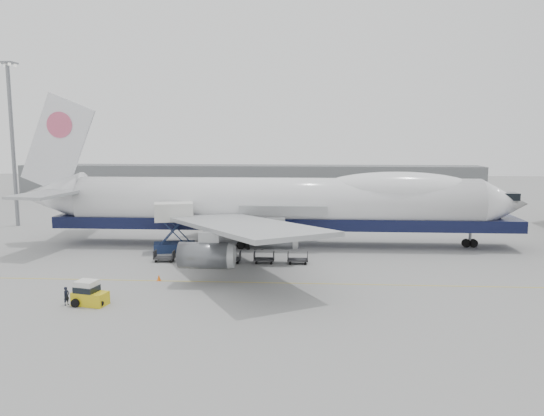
# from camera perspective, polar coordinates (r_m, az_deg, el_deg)

# --- Properties ---
(ground) EXTENTS (260.00, 260.00, 0.00)m
(ground) POSITION_cam_1_polar(r_m,az_deg,el_deg) (58.50, -0.17, -6.42)
(ground) COLOR gray
(ground) RESTS_ON ground
(apron_line) EXTENTS (60.00, 0.15, 0.01)m
(apron_line) POSITION_cam_1_polar(r_m,az_deg,el_deg) (52.73, -0.61, -8.04)
(apron_line) COLOR gold
(apron_line) RESTS_ON ground
(hangar) EXTENTS (110.00, 8.00, 7.00)m
(hangar) POSITION_cam_1_polar(r_m,az_deg,el_deg) (127.75, -2.55, 3.05)
(hangar) COLOR slate
(hangar) RESTS_ON ground
(floodlight_mast) EXTENTS (2.40, 2.40, 25.43)m
(floodlight_mast) POSITION_cam_1_polar(r_m,az_deg,el_deg) (92.63, -26.17, 7.02)
(floodlight_mast) COLOR slate
(floodlight_mast) RESTS_ON ground
(airliner) EXTENTS (67.00, 55.30, 19.98)m
(airliner) POSITION_cam_1_polar(r_m,az_deg,el_deg) (69.18, 1.03, 0.58)
(airliner) COLOR white
(airliner) RESTS_ON ground
(catering_truck) EXTENTS (5.51, 4.38, 6.11)m
(catering_truck) POSITION_cam_1_polar(r_m,az_deg,el_deg) (66.76, -10.48, -1.72)
(catering_truck) COLOR #19274B
(catering_truck) RESTS_ON ground
(baggage_tug) EXTENTS (3.16, 2.15, 2.11)m
(baggage_tug) POSITION_cam_1_polar(r_m,az_deg,el_deg) (48.64, -19.10, -8.74)
(baggage_tug) COLOR gold
(baggage_tug) RESTS_ON ground
(ground_worker) EXTENTS (0.58, 0.69, 1.61)m
(ground_worker) POSITION_cam_1_polar(r_m,az_deg,el_deg) (49.23, -21.24, -8.81)
(ground_worker) COLOR black
(ground_worker) RESTS_ON ground
(traffic_cone) EXTENTS (0.42, 0.42, 0.61)m
(traffic_cone) POSITION_cam_1_polar(r_m,az_deg,el_deg) (54.59, -12.07, -7.35)
(traffic_cone) COLOR orange
(traffic_cone) RESTS_ON ground
(dolly_0) EXTENTS (2.30, 1.35, 1.30)m
(dolly_0) POSITION_cam_1_polar(r_m,az_deg,el_deg) (62.24, -11.50, -5.20)
(dolly_0) COLOR #2D2D30
(dolly_0) RESTS_ON ground
(dolly_1) EXTENTS (2.30, 1.35, 1.30)m
(dolly_1) POSITION_cam_1_polar(r_m,az_deg,el_deg) (61.36, -8.04, -5.30)
(dolly_1) COLOR #2D2D30
(dolly_1) RESTS_ON ground
(dolly_2) EXTENTS (2.30, 1.35, 1.30)m
(dolly_2) POSITION_cam_1_polar(r_m,az_deg,el_deg) (60.71, -4.48, -5.39)
(dolly_2) COLOR #2D2D30
(dolly_2) RESTS_ON ground
(dolly_3) EXTENTS (2.30, 1.35, 1.30)m
(dolly_3) POSITION_cam_1_polar(r_m,az_deg,el_deg) (60.30, -0.87, -5.46)
(dolly_3) COLOR #2D2D30
(dolly_3) RESTS_ON ground
(dolly_4) EXTENTS (2.30, 1.35, 1.30)m
(dolly_4) POSITION_cam_1_polar(r_m,az_deg,el_deg) (60.13, 2.79, -5.51)
(dolly_4) COLOR #2D2D30
(dolly_4) RESTS_ON ground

